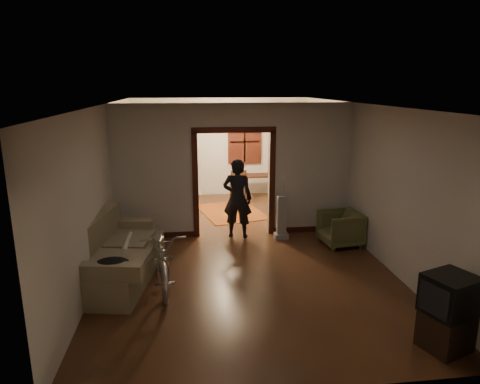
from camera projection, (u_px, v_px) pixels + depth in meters
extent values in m
cube|color=#391F12|center=(238.00, 246.00, 8.59)|extent=(5.00, 8.50, 0.01)
cube|color=white|center=(238.00, 104.00, 7.91)|extent=(5.00, 8.50, 0.01)
cube|color=beige|center=(220.00, 147.00, 12.34)|extent=(5.00, 0.02, 2.80)
cube|color=beige|center=(105.00, 182.00, 7.95)|extent=(0.02, 8.50, 2.80)
cube|color=beige|center=(362.00, 175.00, 8.55)|extent=(0.02, 8.50, 2.80)
cube|color=beige|center=(234.00, 171.00, 8.97)|extent=(5.00, 0.14, 2.80)
cube|color=#39150D|center=(234.00, 185.00, 9.05)|extent=(1.74, 0.20, 2.32)
cube|color=black|center=(245.00, 142.00, 12.35)|extent=(0.98, 0.06, 1.28)
sphere|color=#FFE0A5|center=(226.00, 119.00, 10.43)|extent=(0.24, 0.24, 0.24)
cube|color=silver|center=(283.00, 177.00, 9.06)|extent=(0.08, 0.01, 0.12)
cube|color=#766F4F|center=(119.00, 250.00, 7.01)|extent=(1.38, 2.38, 1.03)
cylinder|color=beige|center=(127.00, 243.00, 7.31)|extent=(0.11, 0.85, 0.11)
ellipsoid|color=black|center=(112.00, 263.00, 6.10)|extent=(0.48, 0.36, 0.14)
imported|color=silver|center=(162.00, 256.00, 6.81)|extent=(0.91, 1.98, 1.00)
imported|color=brown|center=(340.00, 228.00, 8.60)|extent=(0.85, 0.83, 0.70)
cube|color=black|center=(446.00, 331.00, 5.22)|extent=(0.65, 0.63, 0.48)
cube|color=black|center=(450.00, 294.00, 5.10)|extent=(0.70, 0.66, 0.48)
cube|color=gray|center=(281.00, 217.00, 8.92)|extent=(0.31, 0.26, 0.93)
imported|color=black|center=(237.00, 198.00, 8.95)|extent=(0.70, 0.56, 1.69)
cube|color=maroon|center=(231.00, 212.00, 10.90)|extent=(1.83, 2.16, 0.01)
cube|color=#232E1B|center=(173.00, 166.00, 12.04)|extent=(1.00, 0.67, 1.86)
sphere|color=#1E5972|center=(171.00, 130.00, 11.79)|extent=(0.31, 0.31, 0.31)
cube|color=black|center=(261.00, 187.00, 12.16)|extent=(0.95, 0.58, 0.67)
cube|color=black|center=(238.00, 186.00, 11.64)|extent=(0.45, 0.45, 0.94)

